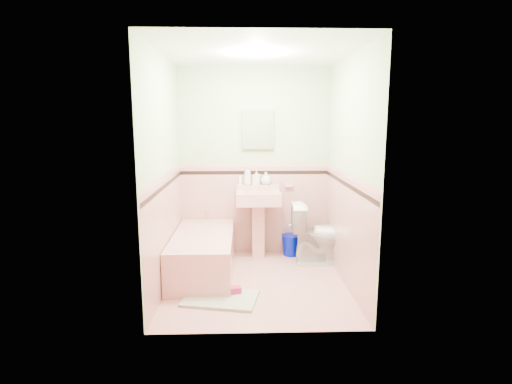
{
  "coord_description": "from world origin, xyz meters",
  "views": [
    {
      "loc": [
        -0.14,
        -4.33,
        1.8
      ],
      "look_at": [
        0.0,
        0.25,
        1.0
      ],
      "focal_mm": 28.41,
      "sensor_mm": 36.0,
      "label": 1
    }
  ],
  "objects_px": {
    "bathtub": "(203,255)",
    "soap_bottle_mid": "(256,177)",
    "shoe": "(233,290)",
    "sink": "(258,225)",
    "soap_bottle_left": "(248,175)",
    "toilet": "(321,233)",
    "bucket": "(292,245)",
    "soap_bottle_right": "(266,178)",
    "medicine_cabinet": "(258,129)"
  },
  "relations": [
    {
      "from": "soap_bottle_left",
      "to": "toilet",
      "type": "xyz_separation_m",
      "value": [
        0.94,
        -0.39,
        -0.7
      ]
    },
    {
      "from": "soap_bottle_right",
      "to": "bucket",
      "type": "relative_size",
      "value": 0.62
    },
    {
      "from": "soap_bottle_right",
      "to": "shoe",
      "type": "bearing_deg",
      "value": -106.69
    },
    {
      "from": "soap_bottle_left",
      "to": "soap_bottle_mid",
      "type": "bearing_deg",
      "value": 0.0
    },
    {
      "from": "soap_bottle_mid",
      "to": "bucket",
      "type": "xyz_separation_m",
      "value": [
        0.48,
        -0.08,
        -0.92
      ]
    },
    {
      "from": "soap_bottle_left",
      "to": "bucket",
      "type": "height_order",
      "value": "soap_bottle_left"
    },
    {
      "from": "sink",
      "to": "bathtub",
      "type": "bearing_deg",
      "value": -142.07
    },
    {
      "from": "sink",
      "to": "toilet",
      "type": "bearing_deg",
      "value": -14.74
    },
    {
      "from": "toilet",
      "to": "bucket",
      "type": "bearing_deg",
      "value": 49.85
    },
    {
      "from": "bathtub",
      "to": "soap_bottle_right",
      "type": "distance_m",
      "value": 1.34
    },
    {
      "from": "sink",
      "to": "bucket",
      "type": "relative_size",
      "value": 3.23
    },
    {
      "from": "soap_bottle_mid",
      "to": "medicine_cabinet",
      "type": "bearing_deg",
      "value": 56.55
    },
    {
      "from": "medicine_cabinet",
      "to": "soap_bottle_mid",
      "type": "height_order",
      "value": "medicine_cabinet"
    },
    {
      "from": "soap_bottle_right",
      "to": "bathtub",
      "type": "bearing_deg",
      "value": -137.97
    },
    {
      "from": "bathtub",
      "to": "soap_bottle_mid",
      "type": "height_order",
      "value": "soap_bottle_mid"
    },
    {
      "from": "soap_bottle_mid",
      "to": "toilet",
      "type": "height_order",
      "value": "soap_bottle_mid"
    },
    {
      "from": "soap_bottle_left",
      "to": "bucket",
      "type": "relative_size",
      "value": 0.89
    },
    {
      "from": "toilet",
      "to": "shoe",
      "type": "height_order",
      "value": "toilet"
    },
    {
      "from": "shoe",
      "to": "toilet",
      "type": "bearing_deg",
      "value": 26.37
    },
    {
      "from": "medicine_cabinet",
      "to": "toilet",
      "type": "height_order",
      "value": "medicine_cabinet"
    },
    {
      "from": "medicine_cabinet",
      "to": "shoe",
      "type": "height_order",
      "value": "medicine_cabinet"
    },
    {
      "from": "sink",
      "to": "shoe",
      "type": "bearing_deg",
      "value": -104.31
    },
    {
      "from": "toilet",
      "to": "bucket",
      "type": "xyz_separation_m",
      "value": [
        -0.34,
        0.31,
        -0.25
      ]
    },
    {
      "from": "bucket",
      "to": "shoe",
      "type": "height_order",
      "value": "bucket"
    },
    {
      "from": "bathtub",
      "to": "soap_bottle_right",
      "type": "bearing_deg",
      "value": 42.03
    },
    {
      "from": "bathtub",
      "to": "shoe",
      "type": "relative_size",
      "value": 9.25
    },
    {
      "from": "bathtub",
      "to": "medicine_cabinet",
      "type": "xyz_separation_m",
      "value": [
        0.68,
        0.74,
        1.47
      ]
    },
    {
      "from": "sink",
      "to": "medicine_cabinet",
      "type": "distance_m",
      "value": 1.27
    },
    {
      "from": "soap_bottle_left",
      "to": "soap_bottle_right",
      "type": "height_order",
      "value": "soap_bottle_left"
    },
    {
      "from": "toilet",
      "to": "soap_bottle_left",
      "type": "bearing_deg",
      "value": 69.48
    },
    {
      "from": "soap_bottle_left",
      "to": "bucket",
      "type": "xyz_separation_m",
      "value": [
        0.6,
        -0.08,
        -0.95
      ]
    },
    {
      "from": "sink",
      "to": "soap_bottle_mid",
      "type": "distance_m",
      "value": 0.64
    },
    {
      "from": "soap_bottle_left",
      "to": "toilet",
      "type": "bearing_deg",
      "value": -22.59
    },
    {
      "from": "soap_bottle_right",
      "to": "sink",
      "type": "bearing_deg",
      "value": -120.93
    },
    {
      "from": "bucket",
      "to": "shoe",
      "type": "relative_size",
      "value": 1.72
    },
    {
      "from": "toilet",
      "to": "bucket",
      "type": "distance_m",
      "value": 0.52
    },
    {
      "from": "sink",
      "to": "shoe",
      "type": "height_order",
      "value": "sink"
    },
    {
      "from": "soap_bottle_right",
      "to": "bucket",
      "type": "bearing_deg",
      "value": -12.87
    },
    {
      "from": "shoe",
      "to": "medicine_cabinet",
      "type": "bearing_deg",
      "value": 62.22
    },
    {
      "from": "bathtub",
      "to": "shoe",
      "type": "distance_m",
      "value": 0.79
    },
    {
      "from": "soap_bottle_right",
      "to": "shoe",
      "type": "distance_m",
      "value": 1.75
    },
    {
      "from": "bathtub",
      "to": "soap_bottle_left",
      "type": "bearing_deg",
      "value": 52.68
    },
    {
      "from": "toilet",
      "to": "soap_bottle_mid",
      "type": "bearing_deg",
      "value": 66.59
    },
    {
      "from": "sink",
      "to": "shoe",
      "type": "relative_size",
      "value": 5.56
    },
    {
      "from": "bathtub",
      "to": "shoe",
      "type": "bearing_deg",
      "value": -60.94
    },
    {
      "from": "sink",
      "to": "soap_bottle_left",
      "type": "distance_m",
      "value": 0.68
    },
    {
      "from": "bucket",
      "to": "soap_bottle_mid",
      "type": "bearing_deg",
      "value": 170.51
    },
    {
      "from": "medicine_cabinet",
      "to": "soap_bottle_left",
      "type": "relative_size",
      "value": 2.0
    },
    {
      "from": "bathtub",
      "to": "shoe",
      "type": "height_order",
      "value": "bathtub"
    },
    {
      "from": "bucket",
      "to": "shoe",
      "type": "bearing_deg",
      "value": -120.38
    }
  ]
}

